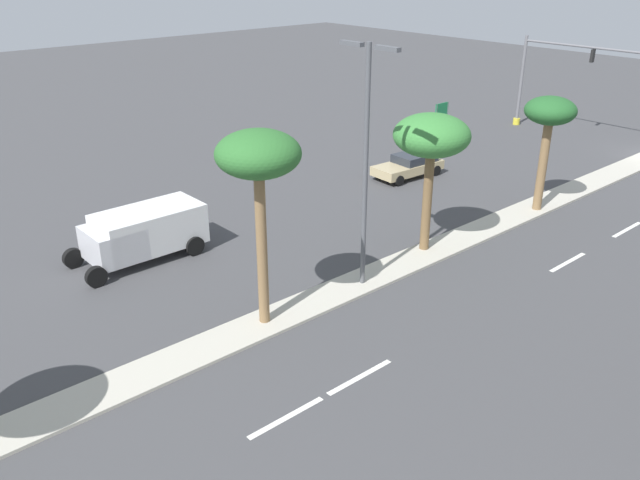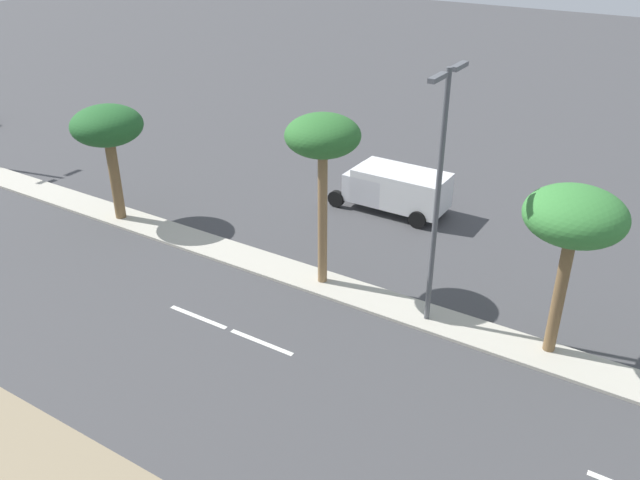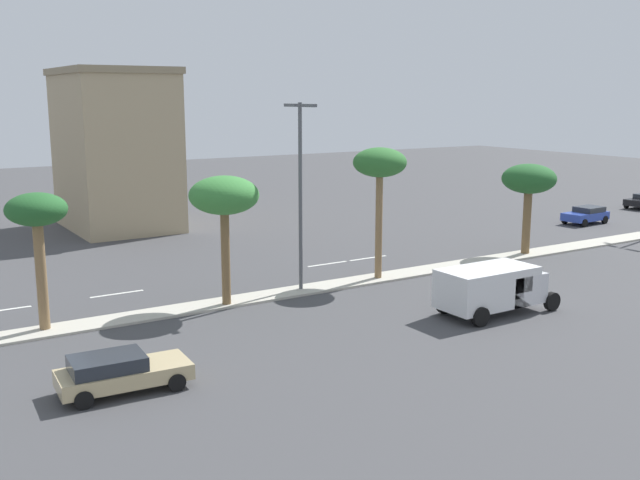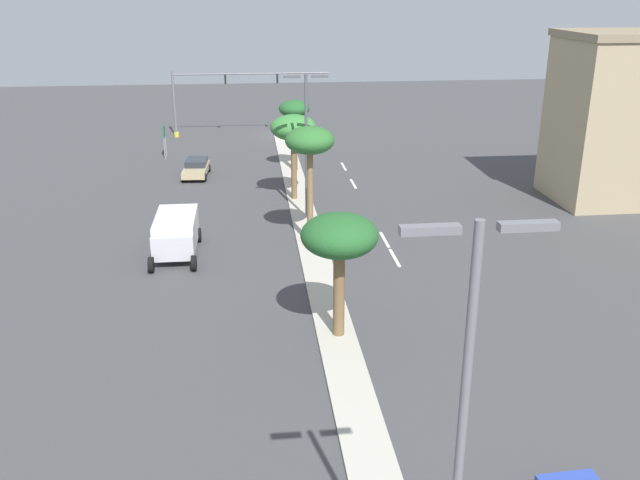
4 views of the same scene
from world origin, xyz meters
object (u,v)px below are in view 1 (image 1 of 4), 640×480
sedan_tan_trailing (410,165)px  palm_tree_mid (258,160)px  directional_road_sign (441,115)px  palm_tree_far (432,138)px  traffic_signal_gantry (572,74)px  street_lamp_trailing (366,150)px  box_truck (140,233)px  palm_tree_near (550,116)px

sedan_tan_trailing → palm_tree_mid: bearing=115.1°
directional_road_sign → palm_tree_far: palm_tree_far is taller
directional_road_sign → palm_tree_far: 18.56m
traffic_signal_gantry → street_lamp_trailing: bearing=104.3°
palm_tree_far → street_lamp_trailing: (-0.54, 4.56, 0.44)m
palm_tree_mid → box_truck: 9.64m
traffic_signal_gantry → palm_tree_mid: 34.20m
traffic_signal_gantry → sedan_tan_trailing: bearing=86.4°
palm_tree_near → street_lamp_trailing: (0.13, 12.99, 0.68)m
palm_tree_far → palm_tree_mid: size_ratio=0.87×
sedan_tan_trailing → palm_tree_near: bearing=-175.0°
traffic_signal_gantry → box_truck: bearing=88.2°
palm_tree_far → sedan_tan_trailing: palm_tree_far is taller
traffic_signal_gantry → street_lamp_trailing: size_ratio=1.70×
traffic_signal_gantry → palm_tree_far: (-6.73, 23.95, 0.89)m
palm_tree_near → box_truck: size_ratio=1.00×
box_truck → directional_road_sign: bearing=-82.7°
directional_road_sign → palm_tree_mid: bearing=115.2°
palm_tree_far → palm_tree_near: bearing=-94.5°
palm_tree_near → palm_tree_mid: bearing=88.9°
traffic_signal_gantry → directional_road_sign: size_ratio=5.47×
street_lamp_trailing → palm_tree_near: bearing=-90.6°
palm_tree_mid → street_lamp_trailing: bearing=-92.6°
directional_road_sign → palm_tree_far: (-11.01, 14.59, 3.23)m
traffic_signal_gantry → palm_tree_far: 24.89m
palm_tree_far → palm_tree_mid: 9.53m
box_truck → sedan_tan_trailing: bearing=-90.3°
palm_tree_far → palm_tree_mid: palm_tree_mid is taller
traffic_signal_gantry → palm_tree_mid: bearing=101.9°
street_lamp_trailing → sedan_tan_trailing: size_ratio=2.10×
street_lamp_trailing → box_truck: 11.09m
street_lamp_trailing → box_truck: bearing=34.2°
traffic_signal_gantry → directional_road_sign: bearing=65.4°
palm_tree_near → sedan_tan_trailing: 9.52m
street_lamp_trailing → box_truck: size_ratio=1.62×
palm_tree_far → directional_road_sign: bearing=-53.0°
sedan_tan_trailing → box_truck: box_truck is taller
palm_tree_near → palm_tree_far: palm_tree_far is taller
directional_road_sign → box_truck: size_ratio=0.50×
palm_tree_mid → directional_road_sign: bearing=-64.8°
directional_road_sign → palm_tree_near: (-11.67, 6.16, 2.99)m
directional_road_sign → sedan_tan_trailing: size_ratio=0.65×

